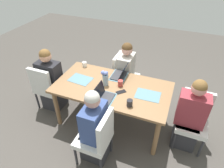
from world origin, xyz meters
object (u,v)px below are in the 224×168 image
chair_head_right_left_near (46,86)px  chair_head_left_right_near (193,117)px  person_far_left_far (95,130)px  coffee_mug_near_left (130,103)px  flower_vase (105,78)px  laptop_far_left_far (103,97)px  coffee_mug_near_right (84,64)px  chair_near_left_mid (123,74)px  person_near_left_mid (126,75)px  laptop_near_left_mid (120,74)px  dining_table (112,91)px  chair_far_left_far (98,137)px  person_head_right_left_near (51,83)px  person_head_left_right_near (189,118)px  coffee_mug_centre_left (120,83)px

chair_head_right_left_near → chair_head_left_right_near: 2.51m
person_far_left_far → coffee_mug_near_left: 0.60m
flower_vase → laptop_far_left_far: bearing=107.4°
flower_vase → coffee_mug_near_right: (0.57, -0.37, -0.08)m
chair_near_left_mid → coffee_mug_near_left: size_ratio=9.14×
person_near_left_mid → laptop_near_left_mid: person_near_left_mid is taller
dining_table → chair_far_left_far: size_ratio=2.01×
person_head_right_left_near → person_head_left_right_near: same height
laptop_far_left_far → laptop_near_left_mid: laptop_far_left_far is taller
chair_far_left_far → coffee_mug_centre_left: 0.90m
person_far_left_far → laptop_far_left_far: size_ratio=3.73×
coffee_mug_centre_left → chair_head_left_right_near: bearing=-179.9°
laptop_near_left_mid → coffee_mug_near_left: 0.74m
chair_head_right_left_near → person_head_right_left_near: 0.10m
dining_table → chair_far_left_far: (-0.11, 0.78, -0.18)m
person_head_right_left_near → dining_table: bearing=-179.0°
chair_head_right_left_near → coffee_mug_centre_left: size_ratio=9.07×
chair_head_right_left_near → coffee_mug_near_left: chair_head_right_left_near is taller
chair_near_left_mid → flower_vase: bearing=86.8°
chair_head_right_left_near → laptop_far_left_far: size_ratio=2.81×
person_head_right_left_near → chair_head_left_right_near: 2.44m
laptop_far_left_far → laptop_near_left_mid: size_ratio=1.00×
chair_near_left_mid → person_far_left_far: 1.49m
chair_near_left_mid → chair_head_left_right_near: bearing=152.4°
chair_far_left_far → coffee_mug_centre_left: (-0.01, -0.84, 0.31)m
dining_table → laptop_far_left_far: laptop_far_left_far is taller
chair_head_right_left_near → person_head_left_right_near: (-2.44, -0.09, 0.03)m
dining_table → person_far_left_far: bearing=92.5°
person_head_right_left_near → person_near_left_mid: same height
chair_head_right_left_near → chair_near_left_mid: size_ratio=1.00×
laptop_near_left_mid → coffee_mug_near_left: (-0.36, 0.64, 0.01)m
person_far_left_far → chair_head_left_right_near: bearing=-147.5°
chair_near_left_mid → coffee_mug_near_right: chair_near_left_mid is taller
chair_head_right_left_near → chair_near_left_mid: bearing=-143.2°
chair_near_left_mid → person_head_left_right_near: bearing=148.8°
person_near_left_mid → coffee_mug_near_left: 1.13m
chair_far_left_far → laptop_near_left_mid: bearing=-85.7°
chair_near_left_mid → coffee_mug_near_left: 1.22m
laptop_near_left_mid → coffee_mug_near_left: laptop_near_left_mid is taller
person_far_left_far → laptop_far_left_far: bearing=-83.6°
person_far_left_far → coffee_mug_near_left: size_ratio=12.13×
dining_table → chair_far_left_far: bearing=97.8°
coffee_mug_centre_left → coffee_mug_near_right: bearing=-21.5°
chair_far_left_far → person_head_left_right_near: size_ratio=0.75×
chair_near_left_mid → laptop_near_left_mid: 0.55m
chair_near_left_mid → person_head_left_right_near: size_ratio=0.75×
person_far_left_far → laptop_far_left_far: 0.48m
chair_head_right_left_near → laptop_near_left_mid: size_ratio=2.81×
person_head_right_left_near → person_head_left_right_near: (-2.38, -0.02, 0.00)m
person_far_left_far → person_head_left_right_near: size_ratio=1.00×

